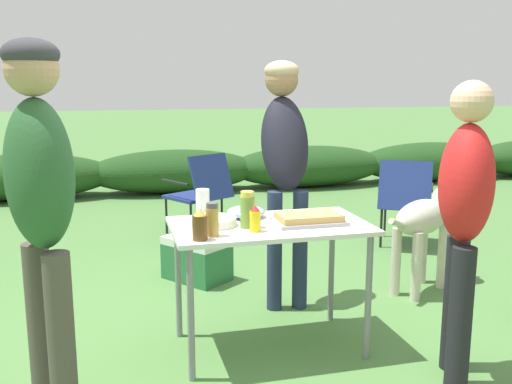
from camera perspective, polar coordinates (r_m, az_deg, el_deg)
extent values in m
plane|color=#4C7A3D|center=(3.46, 1.31, -15.17)|extent=(60.00, 60.00, 0.00)
ellipsoid|color=#1E4219|center=(8.10, -22.44, 1.41)|extent=(2.40, 0.90, 0.60)
ellipsoid|color=#1E4219|center=(8.06, -8.23, 2.08)|extent=(2.40, 0.90, 0.60)
ellipsoid|color=#1E4219|center=(8.51, 5.30, 2.61)|extent=(2.40, 0.90, 0.60)
ellipsoid|color=#1E4219|center=(9.37, 16.91, 2.94)|extent=(2.40, 0.90, 0.60)
cube|color=silver|center=(3.20, 1.37, -3.40)|extent=(1.10, 0.64, 0.02)
cylinder|color=gray|center=(2.98, -6.53, -12.14)|extent=(0.04, 0.04, 0.71)
cylinder|color=gray|center=(3.24, 11.17, -10.30)|extent=(0.04, 0.04, 0.71)
cylinder|color=gray|center=(3.48, -7.79, -8.72)|extent=(0.04, 0.04, 0.71)
cylinder|color=gray|center=(3.71, 7.56, -7.46)|extent=(0.04, 0.04, 0.71)
cube|color=#9E9EA3|center=(3.22, 5.29, -2.94)|extent=(0.40, 0.26, 0.02)
cube|color=tan|center=(3.22, 5.30, -2.46)|extent=(0.35, 0.22, 0.04)
cylinder|color=white|center=(3.16, -4.27, -2.96)|extent=(0.25, 0.25, 0.05)
ellipsoid|color=#99B2CC|center=(3.34, -1.01, -2.00)|extent=(0.22, 0.22, 0.07)
cylinder|color=white|center=(3.33, -5.35, -1.16)|extent=(0.08, 0.08, 0.17)
cylinder|color=yellow|center=(3.02, -0.08, -2.95)|extent=(0.06, 0.06, 0.11)
cone|color=red|center=(3.00, -0.08, -1.63)|extent=(0.05, 0.05, 0.03)
cylinder|color=brown|center=(2.87, -5.64, -3.57)|extent=(0.08, 0.08, 0.13)
cone|color=gold|center=(2.85, -5.67, -1.99)|extent=(0.06, 0.06, 0.04)
cylinder|color=#B2893D|center=(2.94, -4.40, -3.01)|extent=(0.07, 0.07, 0.15)
cylinder|color=#4C4C4C|center=(2.92, -4.42, -1.34)|extent=(0.06, 0.06, 0.03)
cylinder|color=olive|center=(3.10, -0.87, -2.04)|extent=(0.08, 0.08, 0.17)
cylinder|color=#D1CC47|center=(3.07, -0.88, -0.21)|extent=(0.07, 0.07, 0.03)
cylinder|color=#232D4C|center=(3.84, 1.86, -5.94)|extent=(0.10, 0.10, 0.81)
cylinder|color=#232D4C|center=(3.87, 4.42, -5.82)|extent=(0.10, 0.10, 0.81)
ellipsoid|color=black|center=(3.83, 2.88, 4.89)|extent=(0.36, 0.49, 0.70)
sphere|color=#936B4C|center=(3.93, 2.58, 11.14)|extent=(0.23, 0.23, 0.23)
ellipsoid|color=tan|center=(3.93, 2.59, 12.04)|extent=(0.24, 0.24, 0.14)
cylinder|color=black|center=(3.25, 19.23, -10.48)|extent=(0.12, 0.12, 0.73)
cylinder|color=black|center=(3.07, 19.73, -11.83)|extent=(0.12, 0.12, 0.73)
ellipsoid|color=red|center=(2.98, 20.28, 0.81)|extent=(0.40, 0.45, 0.59)
sphere|color=#DBAD89|center=(2.94, 20.79, 8.47)|extent=(0.20, 0.20, 0.20)
cylinder|color=#4C473D|center=(2.71, -18.89, -13.97)|extent=(0.12, 0.12, 0.81)
cylinder|color=#4C473D|center=(2.89, -20.71, -12.55)|extent=(0.12, 0.12, 0.81)
ellipsoid|color=#28562D|center=(2.60, -20.86, 1.66)|extent=(0.42, 0.46, 0.65)
sphere|color=tan|center=(2.57, -21.53, 11.34)|extent=(0.22, 0.22, 0.22)
ellipsoid|color=#333338|center=(2.57, -21.63, 12.70)|extent=(0.23, 0.23, 0.13)
cylinder|color=beige|center=(4.25, 13.81, -6.79)|extent=(0.07, 0.07, 0.50)
cylinder|color=beige|center=(4.18, 15.74, -7.22)|extent=(0.07, 0.07, 0.50)
cylinder|color=beige|center=(4.57, 16.30, -5.70)|extent=(0.07, 0.07, 0.50)
cylinder|color=beige|center=(4.49, 18.14, -6.08)|extent=(0.07, 0.07, 0.50)
ellipsoid|color=beige|center=(4.29, 16.25, -2.43)|extent=(0.63, 0.51, 0.25)
sphere|color=beige|center=(4.56, 18.39, -0.63)|extent=(0.20, 0.20, 0.20)
cone|color=beige|center=(4.63, 18.86, -0.19)|extent=(0.18, 0.16, 0.14)
cylinder|color=beige|center=(4.01, 13.97, -3.04)|extent=(0.18, 0.13, 0.10)
cube|color=navy|center=(5.79, -6.25, -0.45)|extent=(0.63, 0.63, 0.03)
cube|color=navy|center=(5.54, -4.48, 1.46)|extent=(0.48, 0.37, 0.44)
cylinder|color=black|center=(5.56, -6.52, -3.00)|extent=(0.02, 0.02, 0.38)
cylinder|color=black|center=(5.81, -3.43, -2.34)|extent=(0.02, 0.02, 0.38)
cylinder|color=black|center=(5.87, -8.95, -2.32)|extent=(0.02, 0.02, 0.38)
cylinder|color=black|center=(6.11, -5.92, -1.73)|extent=(0.02, 0.02, 0.38)
cylinder|color=black|center=(5.62, -8.11, 0.97)|extent=(0.23, 0.37, 0.02)
cylinder|color=black|center=(5.91, -4.54, 1.52)|extent=(0.23, 0.37, 0.02)
cube|color=navy|center=(5.58, 14.72, -1.19)|extent=(0.63, 0.63, 0.03)
cube|color=navy|center=(5.26, 14.68, 0.64)|extent=(0.48, 0.38, 0.44)
cylinder|color=black|center=(5.44, 12.40, -3.50)|extent=(0.02, 0.02, 0.38)
cylinder|color=black|center=(5.42, 16.62, -3.75)|extent=(0.02, 0.02, 0.38)
cylinder|color=black|center=(5.83, 12.77, -2.56)|extent=(0.02, 0.02, 0.38)
cylinder|color=black|center=(5.81, 16.70, -2.79)|extent=(0.02, 0.02, 0.38)
cylinder|color=black|center=(5.56, 12.44, 0.71)|extent=(0.24, 0.36, 0.02)
cylinder|color=black|center=(5.54, 17.18, 0.44)|extent=(0.24, 0.36, 0.02)
cube|color=#286B3D|center=(4.51, -5.93, -6.97)|extent=(0.55, 0.58, 0.28)
cube|color=silver|center=(4.46, -5.97, -4.89)|extent=(0.55, 0.58, 0.06)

